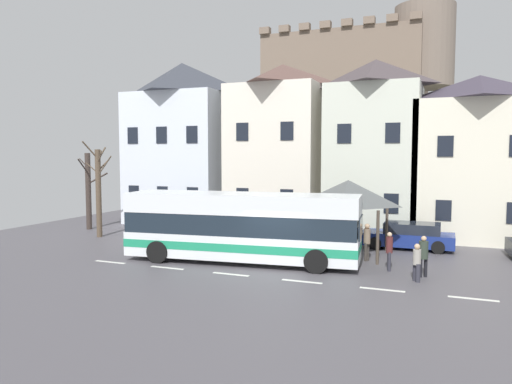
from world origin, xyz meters
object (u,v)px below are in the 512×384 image
townhouse_03 (477,158)px  pedestrian_02 (367,240)px  townhouse_02 (374,148)px  bus_shelter (348,193)px  pedestrian_00 (417,262)px  hilltop_castle (351,138)px  pedestrian_01 (389,249)px  parked_car_01 (409,236)px  bare_tree_00 (99,191)px  townhouse_00 (183,143)px  pedestrian_03 (423,253)px  bare_tree_01 (88,190)px  parked_car_02 (163,223)px  public_bench (340,236)px  transit_bus (242,228)px  townhouse_01 (282,146)px

townhouse_03 → pedestrian_02: 10.45m
townhouse_02 → pedestrian_02: size_ratio=6.15×
bus_shelter → pedestrian_00: 5.75m
hilltop_castle → pedestrian_01: hilltop_castle is taller
parked_car_01 → bus_shelter: bearing=44.2°
pedestrian_00 → bare_tree_00: 18.42m
townhouse_00 → bus_shelter: bearing=-28.1°
pedestrian_03 → bare_tree_01: bearing=166.7°
parked_car_02 → pedestrian_03: bearing=-17.1°
public_bench → bus_shelter: bearing=-70.4°
townhouse_03 → bus_shelter: 9.65m
townhouse_03 → bare_tree_00: bearing=-159.0°
hilltop_castle → pedestrian_02: 31.46m
bare_tree_01 → townhouse_02: bearing=16.7°
bare_tree_00 → bare_tree_01: bearing=140.5°
townhouse_03 → pedestrian_01: townhouse_03 is taller
transit_bus → parked_car_01: transit_bus is taller
townhouse_01 → townhouse_02: 6.26m
townhouse_03 → pedestrian_02: townhouse_03 is taller
townhouse_02 → pedestrian_02: (0.88, -7.96, -4.29)m
transit_bus → pedestrian_02: bearing=17.8°
parked_car_02 → townhouse_00: bearing=108.2°
hilltop_castle → parked_car_02: hilltop_castle is taller
pedestrian_02 → bare_tree_00: bare_tree_00 is taller
townhouse_01 → bus_shelter: bearing=-52.3°
townhouse_00 → transit_bus: townhouse_00 is taller
pedestrian_02 → townhouse_03: bearing=60.1°
transit_bus → pedestrian_00: size_ratio=7.34×
pedestrian_01 → pedestrian_03: (1.37, -0.57, 0.05)m
transit_bus → pedestrian_02: (5.21, 2.33, -0.60)m
parked_car_02 → bare_tree_00: (-2.85, -2.33, 2.09)m
bus_shelter → townhouse_01: bearing=127.7°
hilltop_castle → pedestrian_03: size_ratio=24.80×
townhouse_00 → townhouse_01: size_ratio=1.04×
pedestrian_00 → bare_tree_00: bearing=168.8°
pedestrian_00 → bare_tree_00: (-17.96, 3.56, 2.00)m
pedestrian_00 → pedestrian_03: 0.84m
transit_bus → parked_car_01: 9.09m
transit_bus → hilltop_castle: bearing=86.1°
townhouse_01 → parked_car_02: size_ratio=2.74×
parked_car_02 → bare_tree_01: size_ratio=0.80×
hilltop_castle → bare_tree_01: hilltop_castle is taller
townhouse_03 → townhouse_01: bearing=178.3°
pedestrian_01 → pedestrian_02: 1.97m
townhouse_00 → parked_car_02: 7.37m
townhouse_03 → parked_car_02: bearing=-162.6°
bus_shelter → bare_tree_00: bare_tree_00 is taller
townhouse_02 → townhouse_03: townhouse_02 is taller
pedestrian_01 → parked_car_01: bearing=85.9°
public_bench → townhouse_00: bearing=159.7°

